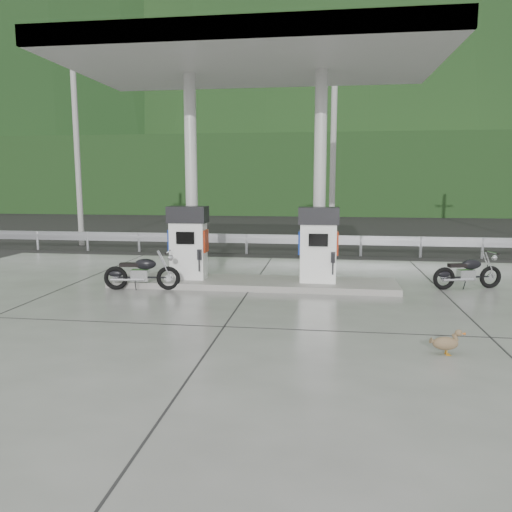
# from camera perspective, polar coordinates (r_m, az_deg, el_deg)

# --- Properties ---
(ground) EXTENTS (160.00, 160.00, 0.00)m
(ground) POSITION_cam_1_polar(r_m,az_deg,el_deg) (9.92, -2.52, -6.55)
(ground) COLOR black
(ground) RESTS_ON ground
(forecourt_apron) EXTENTS (18.00, 14.00, 0.02)m
(forecourt_apron) POSITION_cam_1_polar(r_m,az_deg,el_deg) (9.91, -2.52, -6.49)
(forecourt_apron) COLOR slate
(forecourt_apron) RESTS_ON ground
(pump_island) EXTENTS (7.00, 1.40, 0.15)m
(pump_island) POSITION_cam_1_polar(r_m,az_deg,el_deg) (12.29, -0.44, -3.11)
(pump_island) COLOR gray
(pump_island) RESTS_ON forecourt_apron
(gas_pump_left) EXTENTS (0.95, 0.55, 1.80)m
(gas_pump_left) POSITION_cam_1_polar(r_m,az_deg,el_deg) (12.46, -7.74, 1.52)
(gas_pump_left) COLOR white
(gas_pump_left) RESTS_ON pump_island
(gas_pump_right) EXTENTS (0.95, 0.55, 1.80)m
(gas_pump_right) POSITION_cam_1_polar(r_m,az_deg,el_deg) (12.01, 7.14, 1.27)
(gas_pump_right) COLOR white
(gas_pump_right) RESTS_ON pump_island
(canopy_column_left) EXTENTS (0.30, 0.30, 5.00)m
(canopy_column_left) POSITION_cam_1_polar(r_m,az_deg,el_deg) (12.76, -7.40, 8.89)
(canopy_column_left) COLOR silver
(canopy_column_left) RESTS_ON pump_island
(canopy_column_right) EXTENTS (0.30, 0.30, 5.00)m
(canopy_column_right) POSITION_cam_1_polar(r_m,az_deg,el_deg) (12.31, 7.30, 8.91)
(canopy_column_right) COLOR silver
(canopy_column_right) RESTS_ON pump_island
(canopy_roof) EXTENTS (8.50, 5.00, 0.40)m
(canopy_roof) POSITION_cam_1_polar(r_m,az_deg,el_deg) (12.35, -0.47, 21.61)
(canopy_roof) COLOR silver
(canopy_roof) RESTS_ON canopy_column_left
(guardrail) EXTENTS (26.00, 0.16, 1.42)m
(guardrail) POSITION_cam_1_polar(r_m,az_deg,el_deg) (17.60, 2.13, 2.47)
(guardrail) COLOR #A0A3A8
(guardrail) RESTS_ON ground
(road) EXTENTS (60.00, 7.00, 0.01)m
(road) POSITION_cam_1_polar(r_m,az_deg,el_deg) (21.14, 3.07, 1.57)
(road) COLOR black
(road) RESTS_ON ground
(utility_pole_a) EXTENTS (0.22, 0.22, 8.00)m
(utility_pole_a) POSITION_cam_1_polar(r_m,az_deg,el_deg) (21.32, -19.81, 11.90)
(utility_pole_a) COLOR #969591
(utility_pole_a) RESTS_ON ground
(utility_pole_b) EXTENTS (0.22, 0.22, 8.00)m
(utility_pole_b) POSITION_cam_1_polar(r_m,az_deg,el_deg) (18.97, 8.83, 12.77)
(utility_pole_b) COLOR #969591
(utility_pole_b) RESTS_ON ground
(tree_band) EXTENTS (80.00, 6.00, 6.00)m
(tree_band) POSITION_cam_1_polar(r_m,az_deg,el_deg) (39.45, 5.37, 9.17)
(tree_band) COLOR black
(tree_band) RESTS_ON ground
(forested_hills) EXTENTS (100.00, 40.00, 140.00)m
(forested_hills) POSITION_cam_1_polar(r_m,az_deg,el_deg) (69.48, 6.42, 6.43)
(forested_hills) COLOR black
(forested_hills) RESTS_ON ground
(motorcycle_left) EXTENTS (1.75, 0.74, 0.81)m
(motorcycle_left) POSITION_cam_1_polar(r_m,az_deg,el_deg) (12.14, -12.91, -1.90)
(motorcycle_left) COLOR black
(motorcycle_left) RESTS_ON forecourt_apron
(motorcycle_right) EXTENTS (1.71, 0.95, 0.77)m
(motorcycle_right) POSITION_cam_1_polar(r_m,az_deg,el_deg) (12.97, 23.03, -1.78)
(motorcycle_right) COLOR black
(motorcycle_right) RESTS_ON forecourt_apron
(duck) EXTENTS (0.47, 0.17, 0.33)m
(duck) POSITION_cam_1_polar(r_m,az_deg,el_deg) (8.05, 20.82, -9.35)
(duck) COLOR brown
(duck) RESTS_ON forecourt_apron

